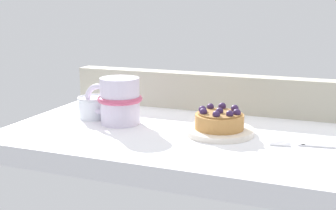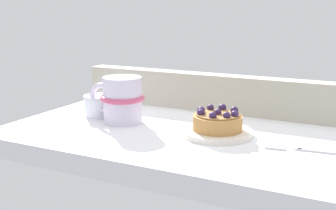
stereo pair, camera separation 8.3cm
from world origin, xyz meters
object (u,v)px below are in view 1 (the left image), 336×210
dessert_plate (220,131)px  dessert_fork (315,145)px  sugar_bowl (94,106)px  raspberry_tart (220,119)px  coffee_mug (118,101)px

dessert_plate → dessert_fork: bearing=-6.7°
sugar_bowl → dessert_plate: bearing=-3.7°
raspberry_tart → sugar_bowl: size_ratio=1.29×
dessert_fork → raspberry_tart: bearing=173.3°
raspberry_tart → dessert_fork: (16.93, -2.00, -2.38)cm
raspberry_tart → coffee_mug: 20.76cm
sugar_bowl → coffee_mug: bearing=-17.7°
dessert_fork → sugar_bowl: sugar_bowl is taller
dessert_plate → raspberry_tart: bearing=131.3°
raspberry_tart → coffee_mug: (-20.66, -0.48, 2.01)cm
raspberry_tart → coffee_mug: coffee_mug is taller
coffee_mug → dessert_fork: bearing=-2.3°
coffee_mug → sugar_bowl: (-6.97, 2.23, -2.28)cm
dessert_fork → sugar_bowl: 44.77cm
coffee_mug → dessert_fork: coffee_mug is taller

